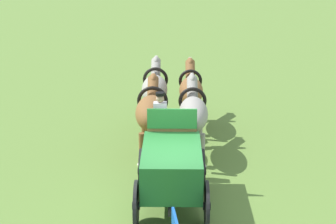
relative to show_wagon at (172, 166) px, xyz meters
The scene contains 6 objects.
ground_plane 1.16m from the show_wagon, 159.28° to the left, with size 220.00×220.00×0.00m, color olive.
show_wagon is the anchor object (origin of this frame).
draft_horse_rear_near 3.45m from the show_wagon, 12.20° to the right, with size 2.87×1.69×2.27m.
draft_horse_rear_off 3.47m from the show_wagon, 33.91° to the right, with size 3.08×1.74×2.24m.
draft_horse_lead_near 6.03m from the show_wagon, 16.85° to the right, with size 3.06×1.74×2.24m.
draft_horse_lead_off 6.05m from the show_wagon, 29.21° to the right, with size 3.00×1.69×2.19m.
Camera 1 is at (-11.32, 4.73, 6.85)m, focal length 57.33 mm.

